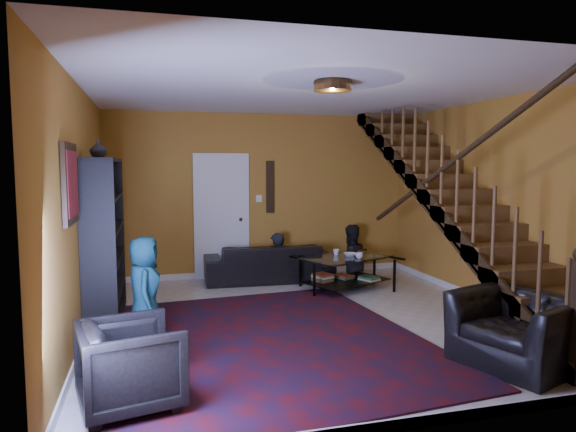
{
  "coord_description": "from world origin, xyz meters",
  "views": [
    {
      "loc": [
        -1.87,
        -5.94,
        1.91
      ],
      "look_at": [
        -0.16,
        0.4,
        1.27
      ],
      "focal_mm": 32.0,
      "sensor_mm": 36.0,
      "label": 1
    }
  ],
  "objects_px": {
    "sofa": "(269,262)",
    "armchair_right": "(517,330)",
    "bookshelf": "(106,244)",
    "armchair_left": "(131,365)",
    "coffee_table": "(346,270)"
  },
  "relations": [
    {
      "from": "coffee_table",
      "to": "armchair_left",
      "type": "bearing_deg",
      "value": -133.79
    },
    {
      "from": "sofa",
      "to": "armchair_right",
      "type": "xyz_separation_m",
      "value": [
        1.48,
        -4.2,
        0.03
      ]
    },
    {
      "from": "sofa",
      "to": "armchair_right",
      "type": "height_order",
      "value": "armchair_right"
    },
    {
      "from": "sofa",
      "to": "coffee_table",
      "type": "xyz_separation_m",
      "value": [
        1.03,
        -0.91,
        -0.01
      ]
    },
    {
      "from": "sofa",
      "to": "armchair_left",
      "type": "bearing_deg",
      "value": 65.92
    },
    {
      "from": "bookshelf",
      "to": "sofa",
      "type": "bearing_deg",
      "value": 35.0
    },
    {
      "from": "sofa",
      "to": "armchair_left",
      "type": "relative_size",
      "value": 2.76
    },
    {
      "from": "bookshelf",
      "to": "coffee_table",
      "type": "bearing_deg",
      "value": 12.89
    },
    {
      "from": "sofa",
      "to": "armchair_left",
      "type": "distance_m",
      "value": 4.63
    },
    {
      "from": "sofa",
      "to": "armchair_right",
      "type": "bearing_deg",
      "value": 111.9
    },
    {
      "from": "armchair_left",
      "to": "armchair_right",
      "type": "xyz_separation_m",
      "value": [
        3.55,
        -0.06,
        -0.01
      ]
    },
    {
      "from": "armchair_left",
      "to": "armchair_right",
      "type": "distance_m",
      "value": 3.55
    },
    {
      "from": "armchair_right",
      "to": "coffee_table",
      "type": "bearing_deg",
      "value": 167.86
    },
    {
      "from": "armchair_left",
      "to": "coffee_table",
      "type": "relative_size",
      "value": 0.5
    },
    {
      "from": "coffee_table",
      "to": "armchair_right",
      "type": "bearing_deg",
      "value": -82.19
    }
  ]
}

